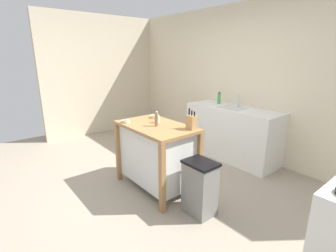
{
  "coord_description": "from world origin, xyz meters",
  "views": [
    {
      "loc": [
        2.51,
        -1.69,
        1.74
      ],
      "look_at": [
        0.04,
        0.31,
        0.83
      ],
      "focal_mm": 26.34,
      "sensor_mm": 36.0,
      "label": 1
    }
  ],
  "objects_px": {
    "knife_block": "(192,122)",
    "bottle_dish_soap": "(219,98)",
    "bowl_ceramic_small": "(126,121)",
    "bowl_stoneware_deep": "(155,116)",
    "trash_bin": "(200,188)",
    "kitchen_island": "(156,153)",
    "drinking_cup": "(157,119)",
    "sink_faucet": "(239,100)",
    "pepper_grinder": "(157,119)"
  },
  "relations": [
    {
      "from": "knife_block",
      "to": "bottle_dish_soap",
      "type": "relative_size",
      "value": 1.16
    },
    {
      "from": "bowl_ceramic_small",
      "to": "bowl_stoneware_deep",
      "type": "height_order",
      "value": "bowl_stoneware_deep"
    },
    {
      "from": "bowl_ceramic_small",
      "to": "trash_bin",
      "type": "xyz_separation_m",
      "value": [
        1.13,
        0.27,
        -0.58
      ]
    },
    {
      "from": "trash_bin",
      "to": "kitchen_island",
      "type": "bearing_deg",
      "value": -178.1
    },
    {
      "from": "knife_block",
      "to": "kitchen_island",
      "type": "bearing_deg",
      "value": -151.62
    },
    {
      "from": "knife_block",
      "to": "trash_bin",
      "type": "height_order",
      "value": "knife_block"
    },
    {
      "from": "bowl_stoneware_deep",
      "to": "bottle_dish_soap",
      "type": "relative_size",
      "value": 0.6
    },
    {
      "from": "kitchen_island",
      "to": "bowl_stoneware_deep",
      "type": "relative_size",
      "value": 8.25
    },
    {
      "from": "knife_block",
      "to": "drinking_cup",
      "type": "bearing_deg",
      "value": -163.95
    },
    {
      "from": "bowl_stoneware_deep",
      "to": "bowl_ceramic_small",
      "type": "bearing_deg",
      "value": -95.07
    },
    {
      "from": "bowl_stoneware_deep",
      "to": "bottle_dish_soap",
      "type": "distance_m",
      "value": 1.52
    },
    {
      "from": "bowl_ceramic_small",
      "to": "drinking_cup",
      "type": "xyz_separation_m",
      "value": [
        0.26,
        0.33,
        0.03
      ]
    },
    {
      "from": "bowl_stoneware_deep",
      "to": "trash_bin",
      "type": "xyz_separation_m",
      "value": [
        1.09,
        -0.18,
        -0.59
      ]
    },
    {
      "from": "bowl_stoneware_deep",
      "to": "drinking_cup",
      "type": "xyz_separation_m",
      "value": [
        0.22,
        -0.12,
        0.02
      ]
    },
    {
      "from": "drinking_cup",
      "to": "trash_bin",
      "type": "bearing_deg",
      "value": -3.66
    },
    {
      "from": "trash_bin",
      "to": "bowl_stoneware_deep",
      "type": "bearing_deg",
      "value": 170.66
    },
    {
      "from": "kitchen_island",
      "to": "bowl_ceramic_small",
      "type": "height_order",
      "value": "bowl_ceramic_small"
    },
    {
      "from": "bottle_dish_soap",
      "to": "kitchen_island",
      "type": "bearing_deg",
      "value": -76.91
    },
    {
      "from": "trash_bin",
      "to": "knife_block",
      "type": "bearing_deg",
      "value": 150.9
    },
    {
      "from": "kitchen_island",
      "to": "bowl_ceramic_small",
      "type": "bearing_deg",
      "value": -144.92
    },
    {
      "from": "bottle_dish_soap",
      "to": "sink_faucet",
      "type": "bearing_deg",
      "value": 7.8
    },
    {
      "from": "pepper_grinder",
      "to": "trash_bin",
      "type": "height_order",
      "value": "pepper_grinder"
    },
    {
      "from": "bowl_ceramic_small",
      "to": "bowl_stoneware_deep",
      "type": "bearing_deg",
      "value": 84.93
    },
    {
      "from": "bowl_ceramic_small",
      "to": "bottle_dish_soap",
      "type": "relative_size",
      "value": 0.51
    },
    {
      "from": "bowl_stoneware_deep",
      "to": "sink_faucet",
      "type": "distance_m",
      "value": 1.6
    },
    {
      "from": "knife_block",
      "to": "drinking_cup",
      "type": "height_order",
      "value": "knife_block"
    },
    {
      "from": "kitchen_island",
      "to": "drinking_cup",
      "type": "distance_m",
      "value": 0.45
    },
    {
      "from": "kitchen_island",
      "to": "bottle_dish_soap",
      "type": "bearing_deg",
      "value": 103.09
    },
    {
      "from": "bowl_ceramic_small",
      "to": "trash_bin",
      "type": "height_order",
      "value": "bowl_ceramic_small"
    },
    {
      "from": "kitchen_island",
      "to": "pepper_grinder",
      "type": "distance_m",
      "value": 0.48
    },
    {
      "from": "sink_faucet",
      "to": "bottle_dish_soap",
      "type": "relative_size",
      "value": 1.02
    },
    {
      "from": "trash_bin",
      "to": "bowl_ceramic_small",
      "type": "bearing_deg",
      "value": -166.51
    },
    {
      "from": "bowl_ceramic_small",
      "to": "bowl_stoneware_deep",
      "type": "relative_size",
      "value": 0.85
    },
    {
      "from": "bowl_stoneware_deep",
      "to": "trash_bin",
      "type": "height_order",
      "value": "bowl_stoneware_deep"
    },
    {
      "from": "kitchen_island",
      "to": "bowl_stoneware_deep",
      "type": "xyz_separation_m",
      "value": [
        -0.31,
        0.2,
        0.41
      ]
    },
    {
      "from": "kitchen_island",
      "to": "bowl_stoneware_deep",
      "type": "height_order",
      "value": "bowl_stoneware_deep"
    },
    {
      "from": "knife_block",
      "to": "bowl_ceramic_small",
      "type": "height_order",
      "value": "knife_block"
    },
    {
      "from": "kitchen_island",
      "to": "bottle_dish_soap",
      "type": "xyz_separation_m",
      "value": [
        -0.4,
        1.72,
        0.5
      ]
    },
    {
      "from": "knife_block",
      "to": "bowl_ceramic_small",
      "type": "bearing_deg",
      "value": -148.46
    },
    {
      "from": "kitchen_island",
      "to": "sink_faucet",
      "type": "distance_m",
      "value": 1.85
    },
    {
      "from": "kitchen_island",
      "to": "bottle_dish_soap",
      "type": "height_order",
      "value": "bottle_dish_soap"
    },
    {
      "from": "drinking_cup",
      "to": "knife_block",
      "type": "bearing_deg",
      "value": 16.05
    },
    {
      "from": "bowl_ceramic_small",
      "to": "drinking_cup",
      "type": "height_order",
      "value": "drinking_cup"
    },
    {
      "from": "bottle_dish_soap",
      "to": "bowl_stoneware_deep",
      "type": "bearing_deg",
      "value": -86.52
    },
    {
      "from": "kitchen_island",
      "to": "pepper_grinder",
      "type": "height_order",
      "value": "pepper_grinder"
    },
    {
      "from": "drinking_cup",
      "to": "trash_bin",
      "type": "relative_size",
      "value": 0.14
    },
    {
      "from": "drinking_cup",
      "to": "bottle_dish_soap",
      "type": "bearing_deg",
      "value": 100.87
    },
    {
      "from": "kitchen_island",
      "to": "knife_block",
      "type": "relative_size",
      "value": 4.31
    },
    {
      "from": "pepper_grinder",
      "to": "trash_bin",
      "type": "relative_size",
      "value": 0.31
    },
    {
      "from": "knife_block",
      "to": "bottle_dish_soap",
      "type": "distance_m",
      "value": 1.71
    }
  ]
}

